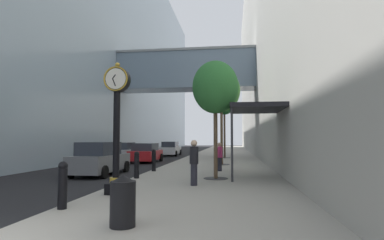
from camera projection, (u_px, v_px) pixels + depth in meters
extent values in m
plane|color=black|center=(188.00, 157.00, 31.67)|extent=(110.00, 110.00, 0.00)
cube|color=#9E998E|center=(223.00, 155.00, 34.19)|extent=(6.88, 80.00, 0.14)
cube|color=#93A8B7|center=(97.00, 39.00, 37.03)|extent=(9.00, 80.00, 27.90)
cube|color=slate|center=(186.00, 72.00, 31.75)|extent=(14.66, 3.20, 3.73)
cube|color=gray|center=(186.00, 53.00, 31.87)|extent=(14.66, 3.40, 0.24)
cube|color=#B7B2A8|center=(293.00, 29.00, 33.98)|extent=(9.00, 80.00, 28.22)
cube|color=black|center=(116.00, 188.00, 9.88)|extent=(0.55, 0.55, 0.35)
cylinder|color=gold|center=(116.00, 180.00, 9.90)|extent=(0.39, 0.38, 0.18)
cylinder|color=black|center=(116.00, 134.00, 9.99)|extent=(0.22, 0.22, 2.79)
cylinder|color=black|center=(117.00, 80.00, 10.10)|extent=(0.84, 0.28, 0.84)
torus|color=gold|center=(116.00, 79.00, 9.95)|extent=(0.82, 0.05, 0.82)
cylinder|color=white|center=(116.00, 79.00, 9.95)|extent=(0.69, 0.01, 0.69)
cylinder|color=white|center=(119.00, 80.00, 10.25)|extent=(0.69, 0.01, 0.69)
sphere|color=gold|center=(118.00, 65.00, 10.13)|extent=(0.16, 0.16, 0.16)
cube|color=black|center=(114.00, 77.00, 9.95)|extent=(0.13, 0.01, 0.15)
cube|color=black|center=(114.00, 82.00, 9.94)|extent=(0.12, 0.01, 0.25)
cylinder|color=black|center=(63.00, 189.00, 7.80)|extent=(0.23, 0.23, 1.02)
sphere|color=black|center=(63.00, 166.00, 7.83)|extent=(0.24, 0.24, 0.24)
cylinder|color=black|center=(137.00, 167.00, 13.79)|extent=(0.23, 0.23, 1.02)
sphere|color=black|center=(137.00, 154.00, 13.83)|extent=(0.24, 0.24, 0.24)
cylinder|color=black|center=(154.00, 162.00, 16.79)|extent=(0.23, 0.23, 1.02)
sphere|color=black|center=(154.00, 151.00, 16.83)|extent=(0.24, 0.24, 0.24)
cylinder|color=#333335|center=(216.00, 178.00, 13.63)|extent=(1.10, 1.10, 0.02)
cylinder|color=brown|center=(216.00, 141.00, 13.73)|extent=(0.18, 0.18, 3.34)
ellipsoid|color=#2D7033|center=(215.00, 87.00, 13.88)|extent=(2.09, 2.09, 2.40)
cylinder|color=#333335|center=(222.00, 164.00, 21.01)|extent=(1.10, 1.10, 0.02)
cylinder|color=brown|center=(222.00, 134.00, 21.14)|extent=(0.18, 0.18, 4.17)
ellipsoid|color=#428438|center=(221.00, 90.00, 21.32)|extent=(2.61, 2.61, 3.00)
cylinder|color=#333335|center=(225.00, 158.00, 28.40)|extent=(1.10, 1.10, 0.02)
cylinder|color=#4C3D2D|center=(225.00, 134.00, 28.53)|extent=(0.18, 0.18, 4.44)
ellipsoid|color=#23602D|center=(224.00, 102.00, 28.71)|extent=(2.03, 2.03, 2.33)
cylinder|color=black|center=(123.00, 204.00, 6.23)|extent=(0.52, 0.52, 0.92)
cone|color=black|center=(123.00, 179.00, 6.26)|extent=(0.53, 0.53, 0.16)
cylinder|color=#23232D|center=(220.00, 164.00, 16.83)|extent=(0.30, 0.30, 0.74)
cylinder|color=#C6336B|center=(219.00, 152.00, 16.87)|extent=(0.39, 0.39, 0.60)
sphere|color=tan|center=(219.00, 145.00, 16.90)|extent=(0.23, 0.23, 0.23)
cube|color=brown|center=(219.00, 158.00, 17.07)|extent=(0.22, 0.15, 0.24)
cylinder|color=#23232D|center=(194.00, 175.00, 11.67)|extent=(0.28, 0.28, 0.82)
cylinder|color=black|center=(194.00, 155.00, 11.71)|extent=(0.36, 0.36, 0.66)
sphere|color=beige|center=(194.00, 143.00, 11.74)|extent=(0.25, 0.25, 0.25)
cube|color=black|center=(256.00, 108.00, 14.28)|extent=(2.40, 3.60, 0.20)
cylinder|color=#333338|center=(232.00, 143.00, 12.75)|extent=(0.10, 0.10, 3.20)
cylinder|color=#333338|center=(232.00, 142.00, 15.92)|extent=(0.10, 0.10, 3.20)
cube|color=slate|center=(101.00, 163.00, 16.25)|extent=(1.77, 4.34, 0.85)
cube|color=#282D38|center=(99.00, 149.00, 16.08)|extent=(1.55, 2.44, 0.70)
cylinder|color=black|center=(98.00, 166.00, 17.81)|extent=(0.23, 0.64, 0.64)
cylinder|color=black|center=(126.00, 167.00, 17.56)|extent=(0.23, 0.64, 0.64)
cylinder|color=black|center=(71.00, 172.00, 14.90)|extent=(0.23, 0.64, 0.64)
cylinder|color=black|center=(104.00, 172.00, 14.66)|extent=(0.23, 0.64, 0.64)
cube|color=#B7BABF|center=(124.00, 154.00, 27.08)|extent=(1.85, 4.43, 0.76)
cube|color=#282D38|center=(123.00, 146.00, 26.90)|extent=(1.58, 2.50, 0.62)
cylinder|color=black|center=(120.00, 156.00, 28.63)|extent=(0.24, 0.65, 0.64)
cylinder|color=black|center=(138.00, 156.00, 28.45)|extent=(0.24, 0.65, 0.64)
cylinder|color=black|center=(108.00, 158.00, 25.67)|extent=(0.24, 0.65, 0.64)
cylinder|color=black|center=(128.00, 158.00, 25.50)|extent=(0.24, 0.65, 0.64)
cube|color=#AD191E|center=(146.00, 155.00, 24.77)|extent=(1.88, 4.01, 0.74)
cube|color=#282D38|center=(145.00, 147.00, 24.61)|extent=(1.65, 2.25, 0.61)
cylinder|color=black|center=(140.00, 157.00, 26.23)|extent=(0.22, 0.64, 0.64)
cylinder|color=black|center=(161.00, 157.00, 25.98)|extent=(0.22, 0.64, 0.64)
cylinder|color=black|center=(129.00, 159.00, 23.53)|extent=(0.22, 0.64, 0.64)
cylinder|color=black|center=(153.00, 160.00, 23.29)|extent=(0.22, 0.64, 0.64)
cube|color=silver|center=(171.00, 150.00, 34.47)|extent=(1.80, 4.52, 0.76)
cube|color=#282D38|center=(170.00, 144.00, 34.29)|extent=(1.56, 2.54, 0.62)
cylinder|color=black|center=(166.00, 152.00, 36.06)|extent=(0.23, 0.64, 0.64)
cylinder|color=black|center=(180.00, 152.00, 35.87)|extent=(0.23, 0.64, 0.64)
cylinder|color=black|center=(160.00, 153.00, 33.04)|extent=(0.23, 0.64, 0.64)
cylinder|color=black|center=(176.00, 154.00, 32.84)|extent=(0.23, 0.64, 0.64)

